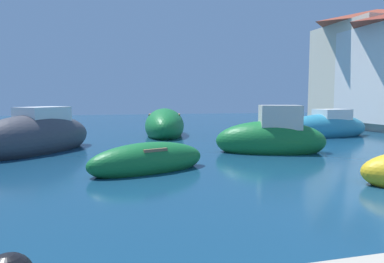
{
  "coord_description": "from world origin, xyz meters",
  "views": [
    {
      "loc": [
        -6.32,
        -4.81,
        2.06
      ],
      "look_at": [
        -2.3,
        10.68,
        0.53
      ],
      "focal_mm": 32.8,
      "sensor_mm": 36.0,
      "label": 1
    }
  ],
  "objects_px": {
    "moored_boat_0": "(165,126)",
    "moored_boat_1": "(36,137)",
    "moored_boat_7": "(148,161)",
    "waterfront_building_far": "(374,64)",
    "moored_boat_5": "(326,127)",
    "moored_boat_2": "(272,138)"
  },
  "relations": [
    {
      "from": "moored_boat_1",
      "to": "moored_boat_2",
      "type": "bearing_deg",
      "value": 111.64
    },
    {
      "from": "moored_boat_2",
      "to": "waterfront_building_far",
      "type": "bearing_deg",
      "value": -125.45
    },
    {
      "from": "moored_boat_5",
      "to": "moored_boat_7",
      "type": "bearing_deg",
      "value": 26.6
    },
    {
      "from": "moored_boat_0",
      "to": "moored_boat_2",
      "type": "distance_m",
      "value": 7.7
    },
    {
      "from": "moored_boat_5",
      "to": "moored_boat_7",
      "type": "relative_size",
      "value": 1.46
    },
    {
      "from": "moored_boat_1",
      "to": "moored_boat_2",
      "type": "relative_size",
      "value": 1.26
    },
    {
      "from": "moored_boat_1",
      "to": "moored_boat_2",
      "type": "distance_m",
      "value": 9.04
    },
    {
      "from": "moored_boat_0",
      "to": "moored_boat_1",
      "type": "relative_size",
      "value": 1.04
    },
    {
      "from": "moored_boat_2",
      "to": "moored_boat_5",
      "type": "distance_m",
      "value": 6.92
    },
    {
      "from": "moored_boat_1",
      "to": "moored_boat_2",
      "type": "xyz_separation_m",
      "value": [
        8.73,
        -2.35,
        -0.03
      ]
    },
    {
      "from": "moored_boat_0",
      "to": "waterfront_building_far",
      "type": "xyz_separation_m",
      "value": [
        15.91,
        2.44,
        3.98
      ]
    },
    {
      "from": "moored_boat_0",
      "to": "moored_boat_7",
      "type": "height_order",
      "value": "moored_boat_0"
    },
    {
      "from": "moored_boat_0",
      "to": "moored_boat_2",
      "type": "xyz_separation_m",
      "value": [
        2.87,
        -7.15,
        0.0
      ]
    },
    {
      "from": "moored_boat_5",
      "to": "waterfront_building_far",
      "type": "xyz_separation_m",
      "value": [
        7.62,
        5.28,
        4.03
      ]
    },
    {
      "from": "moored_boat_0",
      "to": "moored_boat_1",
      "type": "height_order",
      "value": "moored_boat_1"
    },
    {
      "from": "moored_boat_5",
      "to": "moored_boat_7",
      "type": "xyz_separation_m",
      "value": [
        -10.44,
        -6.62,
        -0.19
      ]
    },
    {
      "from": "moored_boat_7",
      "to": "waterfront_building_far",
      "type": "xyz_separation_m",
      "value": [
        18.06,
        11.9,
        4.22
      ]
    },
    {
      "from": "moored_boat_0",
      "to": "moored_boat_5",
      "type": "xyz_separation_m",
      "value": [
        8.29,
        -2.84,
        -0.05
      ]
    },
    {
      "from": "moored_boat_1",
      "to": "moored_boat_5",
      "type": "height_order",
      "value": "moored_boat_1"
    },
    {
      "from": "moored_boat_5",
      "to": "waterfront_building_far",
      "type": "distance_m",
      "value": 10.11
    },
    {
      "from": "moored_boat_0",
      "to": "moored_boat_1",
      "type": "xyz_separation_m",
      "value": [
        -5.87,
        -4.8,
        0.04
      ]
    },
    {
      "from": "moored_boat_1",
      "to": "moored_boat_7",
      "type": "height_order",
      "value": "moored_boat_1"
    }
  ]
}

